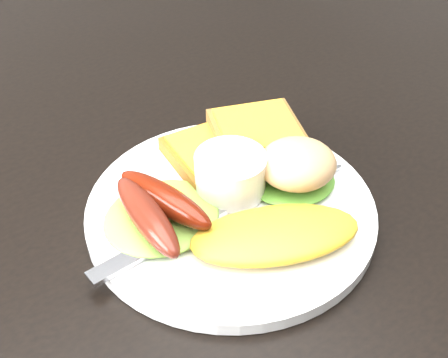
% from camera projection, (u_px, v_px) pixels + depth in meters
% --- Properties ---
extents(dining_table, '(1.20, 0.80, 0.04)m').
position_uv_depth(dining_table, '(215.00, 123.00, 0.63)').
color(dining_table, black).
rests_on(dining_table, ground).
extents(plate, '(0.23, 0.23, 0.01)m').
position_uv_depth(plate, '(231.00, 211.00, 0.49)').
color(plate, white).
rests_on(plate, dining_table).
extents(lettuce_left, '(0.10, 0.10, 0.01)m').
position_uv_depth(lettuce_left, '(162.00, 216.00, 0.47)').
color(lettuce_left, olive).
rests_on(lettuce_left, plate).
extents(lettuce_right, '(0.09, 0.09, 0.01)m').
position_uv_depth(lettuce_right, '(290.00, 180.00, 0.51)').
color(lettuce_right, olive).
rests_on(lettuce_right, plate).
extents(omelette, '(0.14, 0.10, 0.02)m').
position_uv_depth(omelette, '(275.00, 235.00, 0.45)').
color(omelette, gold).
rests_on(omelette, plate).
extents(sausage_a, '(0.03, 0.09, 0.02)m').
position_uv_depth(sausage_a, '(147.00, 216.00, 0.45)').
color(sausage_a, '#591B13').
rests_on(sausage_a, lettuce_left).
extents(sausage_b, '(0.05, 0.09, 0.02)m').
position_uv_depth(sausage_b, '(165.00, 199.00, 0.46)').
color(sausage_b, '#5E0C02').
rests_on(sausage_b, lettuce_left).
extents(ramekin, '(0.06, 0.06, 0.03)m').
position_uv_depth(ramekin, '(230.00, 174.00, 0.49)').
color(ramekin, white).
rests_on(ramekin, plate).
extents(toast_a, '(0.08, 0.08, 0.01)m').
position_uv_depth(toast_a, '(214.00, 153.00, 0.53)').
color(toast_a, '#905619').
rests_on(toast_a, plate).
extents(toast_b, '(0.09, 0.09, 0.01)m').
position_uv_depth(toast_b, '(257.00, 133.00, 0.53)').
color(toast_b, brown).
rests_on(toast_b, toast_a).
extents(potato_salad, '(0.08, 0.07, 0.03)m').
position_uv_depth(potato_salad, '(297.00, 164.00, 0.49)').
color(potato_salad, '#D0BC8C').
rests_on(potato_salad, lettuce_right).
extents(fork, '(0.17, 0.03, 0.00)m').
position_uv_depth(fork, '(188.00, 226.00, 0.47)').
color(fork, '#ADAFB7').
rests_on(fork, plate).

